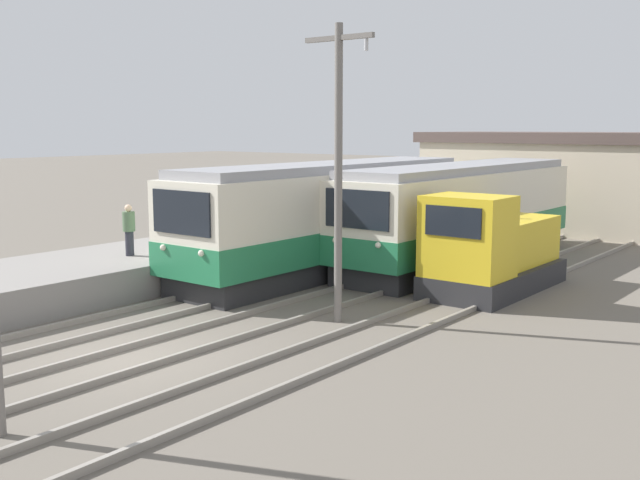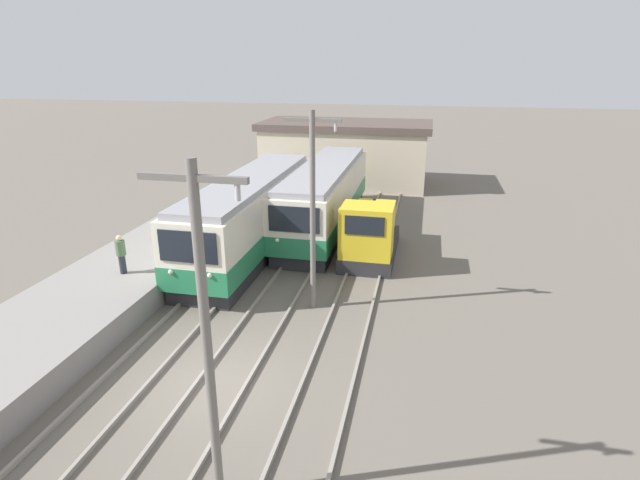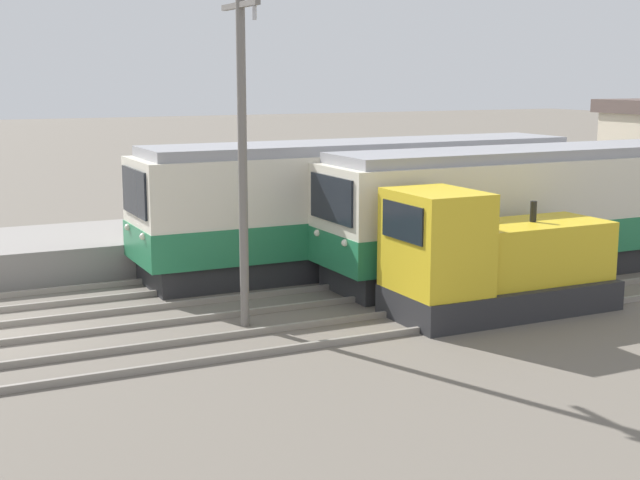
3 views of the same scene
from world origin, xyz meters
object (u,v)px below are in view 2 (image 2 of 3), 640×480
at_px(person_on_platform, 121,253).
at_px(commuter_train_center, 325,200).
at_px(shunting_locomotive, 370,233).
at_px(catenary_mast_near, 206,334).
at_px(commuter_train_left, 251,217).
at_px(catenary_mast_mid, 313,206).

bearing_deg(person_on_platform, commuter_train_center, 58.95).
bearing_deg(shunting_locomotive, catenary_mast_near, -95.82).
xyz_separation_m(commuter_train_left, catenary_mast_near, (4.31, -14.36, 2.28)).
height_order(commuter_train_center, catenary_mast_near, catenary_mast_near).
height_order(shunting_locomotive, catenary_mast_mid, catenary_mast_mid).
relative_size(commuter_train_left, catenary_mast_mid, 1.83).
bearing_deg(commuter_train_center, person_on_platform, -121.05).
height_order(shunting_locomotive, catenary_mast_near, catenary_mast_near).
relative_size(shunting_locomotive, catenary_mast_near, 0.75).
relative_size(shunting_locomotive, catenary_mast_mid, 0.75).
distance_m(commuter_train_center, person_on_platform, 11.75).
xyz_separation_m(commuter_train_left, shunting_locomotive, (5.80, 0.27, -0.51)).
distance_m(commuter_train_left, commuter_train_center, 5.00).
bearing_deg(catenary_mast_near, commuter_train_left, 106.69).
distance_m(shunting_locomotive, catenary_mast_near, 14.98).
xyz_separation_m(commuter_train_center, catenary_mast_mid, (1.51, -9.49, 2.34)).
height_order(commuter_train_left, catenary_mast_near, catenary_mast_near).
height_order(catenary_mast_mid, person_on_platform, catenary_mast_mid).
bearing_deg(commuter_train_left, catenary_mast_near, -73.31).
bearing_deg(shunting_locomotive, commuter_train_left, -177.29).
bearing_deg(commuter_train_center, catenary_mast_near, -85.34).
distance_m(commuter_train_left, catenary_mast_mid, 7.23).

